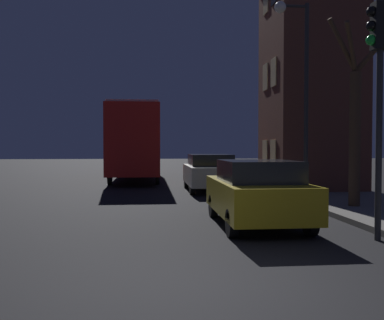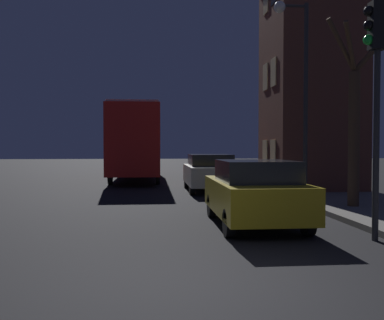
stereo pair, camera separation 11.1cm
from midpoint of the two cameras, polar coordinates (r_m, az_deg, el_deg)
name	(u,v)px [view 1 (the left image)]	position (r m, az deg, el deg)	size (l,w,h in m)	color
ground_plane	(212,298)	(5.36, 2.03, -17.91)	(120.00, 120.00, 0.00)	black
brick_building	(310,81)	(18.31, 15.34, 10.11)	(3.64, 3.81, 8.65)	brown
streetlamp	(298,70)	(14.76, 13.76, 11.59)	(1.16, 0.38, 6.41)	#28282B
traffic_light	(378,71)	(9.02, 23.26, 10.87)	(0.43, 0.24, 4.55)	#28282B
bare_tree	(356,121)	(12.84, 20.77, 4.83)	(2.07, 1.04, 5.16)	#473323
bus	(136,138)	(24.17, -7.61, 2.92)	(2.46, 11.03, 3.89)	red
car_near_lane	(257,192)	(9.88, 8.30, -4.23)	(1.79, 3.83, 1.50)	olive
car_mid_lane	(210,172)	(17.42, 2.17, -1.60)	(1.85, 3.98, 1.50)	beige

